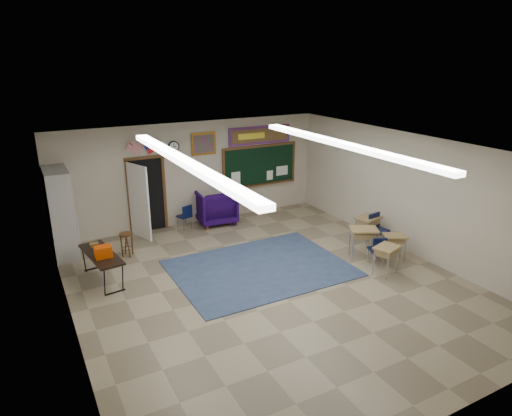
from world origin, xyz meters
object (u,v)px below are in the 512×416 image
wingback_armchair (215,207)px  folding_table (102,266)px  wooden_stool (127,244)px  student_desk_front_left (363,242)px  student_desk_front_right (367,229)px

wingback_armchair → folding_table: size_ratio=0.68×
folding_table → wooden_stool: folding_table is taller
student_desk_front_left → student_desk_front_right: (0.73, 0.66, -0.02)m
wooden_stool → folding_table: bearing=-126.0°
student_desk_front_left → wooden_stool: size_ratio=1.36×
student_desk_front_left → wooden_stool: student_desk_front_left is taller
student_desk_front_right → wooden_stool: student_desk_front_right is taller
wingback_armchair → student_desk_front_right: (2.89, -3.39, -0.08)m
wooden_stool → wingback_armchair: bearing=21.5°
folding_table → wingback_armchair: bearing=23.3°
wingback_armchair → student_desk_front_right: size_ratio=1.47×
folding_table → student_desk_front_left: bearing=-25.2°
wingback_armchair → folding_table: bearing=36.5°
folding_table → wooden_stool: bearing=46.1°
student_desk_front_right → folding_table: size_ratio=0.46×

